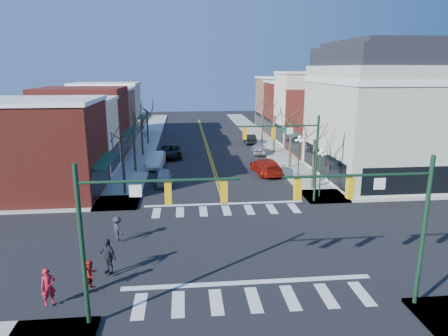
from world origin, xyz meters
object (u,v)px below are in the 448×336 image
object	(u,v)px
car_left_near	(164,177)
pedestrian_dark_a	(108,256)
car_right_near	(266,166)
car_left_mid	(156,160)
car_right_mid	(259,149)
car_right_far	(250,139)
pedestrian_red_a	(48,287)
lamppost_corner	(321,164)
pedestrian_dark_b	(118,228)
pedestrian_red_b	(91,275)
victorian_corner	(385,111)
car_left_far	(171,151)
lamppost_midblock	(299,149)

from	to	relation	value
car_left_near	pedestrian_dark_a	world-z (taller)	pedestrian_dark_a
car_right_near	pedestrian_dark_a	distance (m)	23.63
car_left_mid	car_right_mid	bearing A→B (deg)	27.42
car_right_far	pedestrian_red_a	xyz separation A→B (m)	(-15.92, -39.94, 0.34)
lamppost_corner	car_left_near	xyz separation A→B (m)	(-13.40, 5.61, -2.27)
car_right_far	pedestrian_dark_a	size ratio (longest dim) A/B	2.14
car_left_near	car_left_mid	world-z (taller)	car_left_mid
lamppost_corner	car_right_mid	size ratio (longest dim) A/B	1.03
car_right_mid	pedestrian_dark_b	bearing A→B (deg)	67.79
pedestrian_red_b	victorian_corner	bearing A→B (deg)	-21.71
car_right_far	victorian_corner	bearing A→B (deg)	117.67
lamppost_corner	pedestrian_dark_b	xyz separation A→B (m)	(-15.66, -7.39, -2.03)
car_left_mid	car_right_mid	distance (m)	14.08
car_right_far	pedestrian_dark_b	bearing A→B (deg)	67.67
car_right_far	pedestrian_dark_b	xyz separation A→B (m)	(-13.86, -33.02, 0.24)
car_left_near	pedestrian_red_b	world-z (taller)	pedestrian_red_b
pedestrian_red_a	pedestrian_red_b	bearing A→B (deg)	6.10
car_left_mid	car_left_far	world-z (taller)	car_left_mid
pedestrian_dark_a	car_right_near	bearing A→B (deg)	97.86
pedestrian_red_a	victorian_corner	bearing A→B (deg)	9.87
lamppost_corner	pedestrian_dark_a	world-z (taller)	lamppost_corner
lamppost_corner	car_left_near	distance (m)	14.70
car_left_near	car_left_far	size ratio (longest dim) A/B	0.75
car_left_far	lamppost_midblock	bearing A→B (deg)	-41.73
car_right_near	pedestrian_red_a	bearing A→B (deg)	50.41
lamppost_midblock	car_right_mid	xyz separation A→B (m)	(-1.80, 11.76, -2.24)
car_left_near	car_right_far	bearing A→B (deg)	55.74
victorian_corner	car_right_far	world-z (taller)	victorian_corner
car_right_mid	lamppost_midblock	bearing A→B (deg)	104.89
pedestrian_red_b	pedestrian_dark_a	world-z (taller)	pedestrian_dark_a
lamppost_midblock	pedestrian_dark_a	world-z (taller)	lamppost_midblock
car_left_far	car_right_mid	xyz separation A→B (m)	(11.20, 0.85, -0.03)
lamppost_corner	pedestrian_dark_b	distance (m)	17.44
lamppost_midblock	car_left_mid	world-z (taller)	lamppost_midblock
lamppost_midblock	pedestrian_dark_b	world-z (taller)	lamppost_midblock
lamppost_corner	car_right_mid	xyz separation A→B (m)	(-1.80, 18.26, -2.24)
victorian_corner	lamppost_corner	bearing A→B (deg)	-144.14
victorian_corner	car_left_near	xyz separation A→B (m)	(-21.70, -0.39, -5.97)
car_right_near	pedestrian_red_b	world-z (taller)	pedestrian_red_b
car_right_mid	pedestrian_red_a	bearing A→B (deg)	70.14
victorian_corner	car_left_far	size ratio (longest dim) A/B	2.65
car_right_mid	pedestrian_red_b	xyz separation A→B (m)	(-14.25, -31.44, 0.20)
car_right_near	car_right_far	world-z (taller)	car_right_near
lamppost_midblock	pedestrian_red_b	bearing A→B (deg)	-129.20
car_right_far	pedestrian_dark_b	size ratio (longest dim) A/B	2.68
pedestrian_red_a	pedestrian_dark_b	world-z (taller)	pedestrian_red_a
car_left_near	pedestrian_dark_b	size ratio (longest dim) A/B	2.56
lamppost_midblock	car_right_far	distance (m)	19.34
car_right_mid	pedestrian_dark_b	size ratio (longest dim) A/B	2.68
lamppost_midblock	pedestrian_red_a	xyz separation A→B (m)	(-17.72, -20.81, -1.93)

